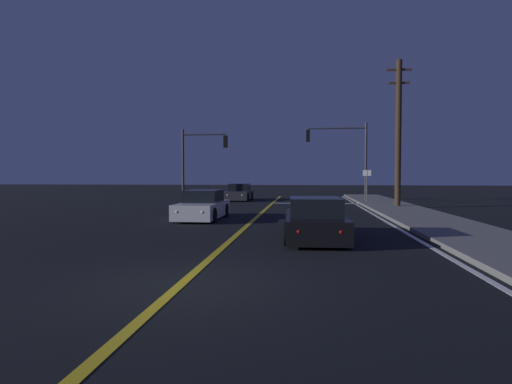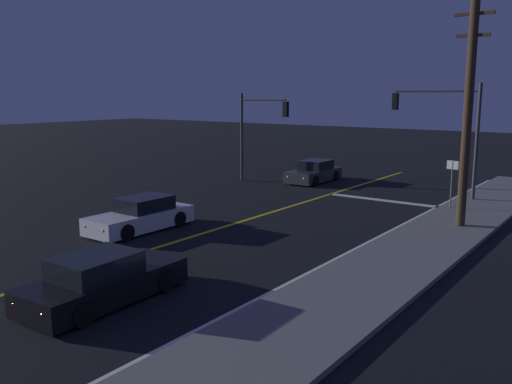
# 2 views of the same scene
# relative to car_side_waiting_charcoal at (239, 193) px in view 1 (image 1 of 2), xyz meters

# --- Properties ---
(ground_plane) EXTENTS (160.00, 160.00, 0.00)m
(ground_plane) POSITION_rel_car_side_waiting_charcoal_xyz_m (2.94, -26.69, -0.58)
(ground_plane) COLOR black
(sidewalk_right) EXTENTS (3.20, 45.04, 0.15)m
(sidewalk_right) POSITION_rel_car_side_waiting_charcoal_xyz_m (10.63, -14.18, -0.51)
(sidewalk_right) COLOR slate
(sidewalk_right) RESTS_ON ground
(lane_line_center) EXTENTS (0.20, 42.54, 0.01)m
(lane_line_center) POSITION_rel_car_side_waiting_charcoal_xyz_m (2.94, -14.18, -0.58)
(lane_line_center) COLOR gold
(lane_line_center) RESTS_ON ground
(lane_line_edge_right) EXTENTS (0.16, 42.54, 0.01)m
(lane_line_edge_right) POSITION_rel_car_side_waiting_charcoal_xyz_m (8.78, -14.18, -0.58)
(lane_line_edge_right) COLOR white
(lane_line_edge_right) RESTS_ON ground
(stop_bar) EXTENTS (6.10, 0.50, 0.01)m
(stop_bar) POSITION_rel_car_side_waiting_charcoal_xyz_m (5.99, -3.17, -0.58)
(stop_bar) COLOR white
(stop_bar) RESTS_ON ground
(car_side_waiting_charcoal) EXTENTS (1.92, 4.26, 1.34)m
(car_side_waiting_charcoal) POSITION_rel_car_side_waiting_charcoal_xyz_m (0.00, 0.00, 0.00)
(car_side_waiting_charcoal) COLOR #2D2D33
(car_side_waiting_charcoal) RESTS_ON ground
(car_mid_block_white) EXTENTS (1.87, 4.56, 1.34)m
(car_mid_block_white) POSITION_rel_car_side_waiting_charcoal_xyz_m (0.53, -14.78, 0.00)
(car_mid_block_white) COLOR silver
(car_mid_block_white) RESTS_ON ground
(car_parked_curb_black) EXTENTS (2.04, 4.64, 1.34)m
(car_parked_curb_black) POSITION_rel_car_side_waiting_charcoal_xyz_m (5.56, -20.65, 0.00)
(car_parked_curb_black) COLOR black
(car_parked_curb_black) RESTS_ON ground
(traffic_signal_near_right) EXTENTS (4.59, 0.28, 5.99)m
(traffic_signal_near_right) POSITION_rel_car_side_waiting_charcoal_xyz_m (8.21, -0.87, 3.45)
(traffic_signal_near_right) COLOR #38383D
(traffic_signal_near_right) RESTS_ON ground
(traffic_signal_far_left) EXTENTS (3.51, 0.28, 5.49)m
(traffic_signal_far_left) POSITION_rel_car_side_waiting_charcoal_xyz_m (-2.70, -2.27, 3.06)
(traffic_signal_far_left) COLOR #38383D
(traffic_signal_far_left) RESTS_ON ground
(utility_pole_right) EXTENTS (1.51, 0.36, 9.06)m
(utility_pole_right) POSITION_rel_car_side_waiting_charcoal_xyz_m (10.93, -6.97, 4.07)
(utility_pole_right) COLOR #42301E
(utility_pole_right) RESTS_ON ground
(street_sign_corner) EXTENTS (0.56, 0.12, 2.43)m
(street_sign_corner) POSITION_rel_car_side_waiting_charcoal_xyz_m (9.53, -3.67, 1.05)
(street_sign_corner) COLOR slate
(street_sign_corner) RESTS_ON ground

